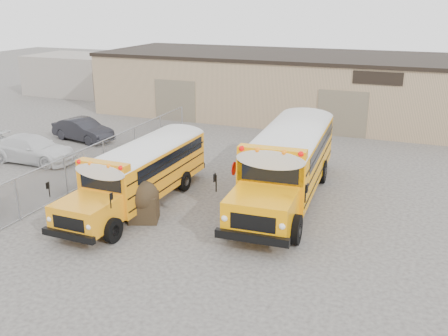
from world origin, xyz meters
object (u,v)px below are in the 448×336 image
(school_bus_left, at_px, (197,137))
(car_dark, at_px, (83,130))
(tarp_bundle, at_px, (143,201))
(car_white, at_px, (33,149))
(school_bus_right, at_px, (312,123))

(school_bus_left, distance_m, car_dark, 9.04)
(tarp_bundle, height_order, car_white, tarp_bundle)
(school_bus_left, distance_m, car_white, 9.15)
(school_bus_left, xyz_separation_m, school_bus_right, (5.26, 4.07, 0.31))
(school_bus_left, distance_m, tarp_bundle, 7.39)
(school_bus_right, xyz_separation_m, car_dark, (-14.05, -2.17, -1.16))
(car_dark, bearing_deg, car_white, -167.07)
(car_white, xyz_separation_m, car_dark, (-0.10, 4.63, -0.03))
(car_white, bearing_deg, school_bus_left, -73.93)
(car_white, height_order, car_dark, car_white)
(tarp_bundle, height_order, car_dark, tarp_bundle)
(tarp_bundle, xyz_separation_m, car_white, (-9.62, 4.57, -0.14))
(school_bus_right, distance_m, car_white, 15.56)
(school_bus_right, relative_size, car_dark, 2.60)
(tarp_bundle, relative_size, car_dark, 0.40)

